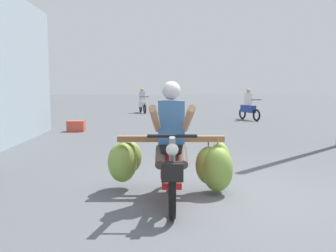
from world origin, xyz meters
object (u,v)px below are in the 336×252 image
(motorbike_main_loaded, at_px, (175,159))
(motorbike_distant_ahead_left, at_px, (142,103))
(motorbike_distant_ahead_right, at_px, (248,107))
(produce_crate, at_px, (76,126))

(motorbike_main_loaded, distance_m, motorbike_distant_ahead_left, 15.78)
(motorbike_distant_ahead_left, bearing_deg, motorbike_distant_ahead_right, -43.01)
(motorbike_distant_ahead_left, distance_m, produce_crate, 8.64)
(motorbike_distant_ahead_left, relative_size, produce_crate, 2.84)
(motorbike_main_loaded, xyz_separation_m, produce_crate, (-2.86, 7.36, -0.33))
(motorbike_distant_ahead_right, relative_size, produce_crate, 2.78)
(motorbike_distant_ahead_left, distance_m, motorbike_distant_ahead_right, 6.63)
(motorbike_distant_ahead_left, xyz_separation_m, motorbike_distant_ahead_right, (4.85, -4.52, 0.00))
(produce_crate, bearing_deg, motorbike_main_loaded, -68.75)
(motorbike_main_loaded, relative_size, motorbike_distant_ahead_right, 1.18)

